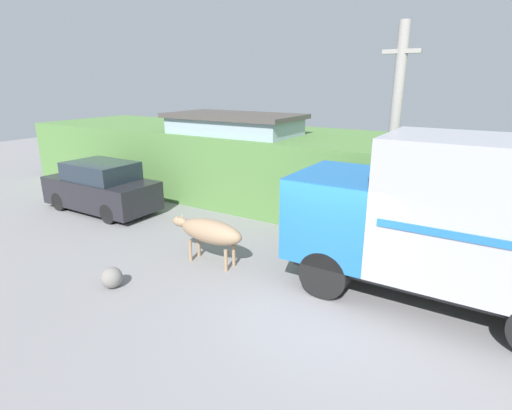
% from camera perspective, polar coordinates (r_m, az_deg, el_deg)
% --- Properties ---
extents(ground_plane, '(60.00, 60.00, 0.00)m').
position_cam_1_polar(ground_plane, '(8.72, 7.89, -13.67)').
color(ground_plane, gray).
extents(hillside_embankment, '(32.00, 5.31, 2.58)m').
position_cam_1_polar(hillside_embankment, '(14.06, 19.01, 3.30)').
color(hillside_embankment, '#568442').
rests_on(hillside_embankment, ground_plane).
extents(building_backdrop, '(4.97, 2.70, 3.32)m').
position_cam_1_polar(building_backdrop, '(15.23, -3.11, 6.73)').
color(building_backdrop, '#99ADB7').
rests_on(building_backdrop, ground_plane).
extents(cargo_truck, '(6.20, 2.40, 3.48)m').
position_cam_1_polar(cargo_truck, '(8.71, 26.79, -1.87)').
color(cargo_truck, '#2D2D2D').
rests_on(cargo_truck, ground_plane).
extents(brown_cow, '(2.16, 0.61, 1.17)m').
position_cam_1_polar(brown_cow, '(10.08, -6.66, -3.80)').
color(brown_cow, '#9E7F60').
rests_on(brown_cow, ground_plane).
extents(parked_suv, '(4.29, 1.81, 1.77)m').
position_cam_1_polar(parked_suv, '(15.17, -21.28, 2.32)').
color(parked_suv, '#232328').
rests_on(parked_suv, ground_plane).
extents(pedestrian_on_hill, '(0.45, 0.45, 1.62)m').
position_cam_1_polar(pedestrian_on_hill, '(11.80, 8.26, -0.55)').
color(pedestrian_on_hill, '#38332D').
rests_on(pedestrian_on_hill, ground_plane).
extents(utility_pole, '(0.90, 0.27, 5.85)m').
position_cam_1_polar(utility_pole, '(10.94, 18.99, 8.79)').
color(utility_pole, '#9E998E').
rests_on(utility_pole, ground_plane).
extents(roadside_rock, '(0.49, 0.49, 0.49)m').
position_cam_1_polar(roadside_rock, '(9.67, -19.95, -9.70)').
color(roadside_rock, gray).
rests_on(roadside_rock, ground_plane).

